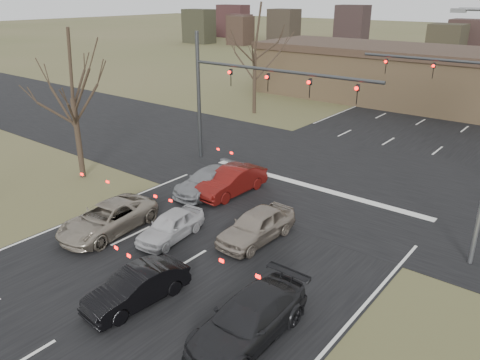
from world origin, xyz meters
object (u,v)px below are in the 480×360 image
object	(u,v)px
building	(473,82)
car_grey_ahead	(208,181)
car_silver_suv	(108,218)
car_black_hatch	(137,287)
car_red_ahead	(231,181)
car_charcoal_sedan	(249,319)
car_white_sedan	(171,226)
car_silver_ahead	(256,225)
mast_arm_near	(239,86)

from	to	relation	value
building	car_grey_ahead	world-z (taller)	building
car_silver_suv	car_black_hatch	size ratio (longest dim) A/B	1.25
car_red_ahead	car_charcoal_sedan	bearing A→B (deg)	-45.46
building	car_red_ahead	xyz separation A→B (m)	(-5.00, -28.49, -1.94)
car_silver_suv	car_grey_ahead	distance (m)	6.24
car_white_sedan	car_charcoal_sedan	bearing A→B (deg)	-31.17
car_black_hatch	car_grey_ahead	xyz separation A→B (m)	(-4.64, 8.86, 0.01)
car_grey_ahead	car_charcoal_sedan	bearing A→B (deg)	-41.56
car_black_hatch	car_silver_ahead	bearing A→B (deg)	89.72
mast_arm_near	car_grey_ahead	world-z (taller)	mast_arm_near
building	car_red_ahead	bearing A→B (deg)	-99.95
car_silver_suv	mast_arm_near	bearing A→B (deg)	87.97
building	mast_arm_near	bearing A→B (deg)	-106.13
car_silver_suv	car_silver_ahead	size ratio (longest dim) A/B	1.15
car_black_hatch	car_red_ahead	distance (m)	10.12
car_silver_suv	car_grey_ahead	bearing A→B (deg)	80.10
car_silver_suv	car_charcoal_sedan	bearing A→B (deg)	-15.45
car_grey_ahead	car_silver_ahead	bearing A→B (deg)	-26.64
car_black_hatch	car_charcoal_sedan	distance (m)	4.25
car_charcoal_sedan	building	bearing A→B (deg)	94.13
mast_arm_near	car_silver_ahead	bearing A→B (deg)	-47.01
mast_arm_near	car_black_hatch	bearing A→B (deg)	-66.19
mast_arm_near	car_charcoal_sedan	world-z (taller)	mast_arm_near
car_white_sedan	car_red_ahead	world-z (taller)	car_red_ahead
mast_arm_near	car_red_ahead	xyz separation A→B (m)	(2.23, -3.49, -4.35)
mast_arm_near	car_white_sedan	xyz separation A→B (m)	(3.26, -8.99, -4.46)
car_black_hatch	car_white_sedan	bearing A→B (deg)	126.97
car_black_hatch	car_charcoal_sedan	size ratio (longest dim) A/B	0.80
mast_arm_near	car_silver_ahead	xyz separation A→B (m)	(6.33, -6.79, -4.37)
car_charcoal_sedan	car_black_hatch	bearing A→B (deg)	-166.49
building	car_white_sedan	bearing A→B (deg)	-96.66
building	car_silver_ahead	world-z (taller)	building
mast_arm_near	car_grey_ahead	size ratio (longest dim) A/B	2.74
car_white_sedan	car_silver_ahead	size ratio (longest dim) A/B	0.86
car_grey_ahead	car_silver_ahead	xyz separation A→B (m)	(5.24, -2.67, 0.07)
building	car_red_ahead	size ratio (longest dim) A/B	9.64
car_black_hatch	car_red_ahead	bearing A→B (deg)	115.49
car_white_sedan	car_grey_ahead	xyz separation A→B (m)	(-2.17, 4.87, 0.03)
car_silver_ahead	car_red_ahead	bearing A→B (deg)	143.20
car_white_sedan	car_charcoal_sedan	distance (m)	7.25
mast_arm_near	car_silver_suv	size ratio (longest dim) A/B	2.53
car_black_hatch	car_grey_ahead	distance (m)	10.00
car_white_sedan	car_grey_ahead	size ratio (longest dim) A/B	0.81
car_silver_suv	car_black_hatch	distance (m)	5.78
car_white_sedan	car_black_hatch	distance (m)	4.69
car_black_hatch	car_silver_ahead	size ratio (longest dim) A/B	0.92
mast_arm_near	car_charcoal_sedan	size ratio (longest dim) A/B	2.54
building	car_black_hatch	xyz separation A→B (m)	(-1.50, -37.98, -2.03)
car_black_hatch	mast_arm_near	bearing A→B (deg)	119.06
car_silver_suv	car_white_sedan	world-z (taller)	car_silver_suv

